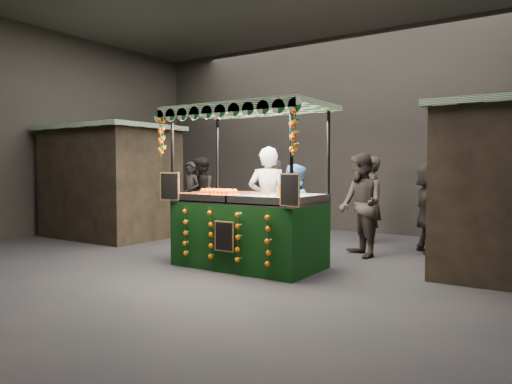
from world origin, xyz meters
The scene contains 14 objects.
ground centered at (0.00, 0.00, 0.00)m, with size 12.00×12.00×0.00m, color black.
market_hall centered at (0.00, 0.00, 3.38)m, with size 12.10×10.10×5.05m.
neighbour_stall_left centered at (-4.40, 1.00, 1.31)m, with size 3.00×2.20×2.60m.
juice_stall centered at (0.32, -0.08, 0.81)m, with size 2.71×1.60×2.63m.
vendor_grey centered at (0.10, 0.88, 1.01)m, with size 0.86×0.72×2.01m.
vendor_blue centered at (0.66, 0.89, 0.85)m, with size 1.01×0.92×1.70m.
shopper_0 centered at (-3.69, 3.03, 0.89)m, with size 0.70×0.50×1.79m.
shopper_1 centered at (1.52, 1.81, 0.96)m, with size 1.17×1.17×1.91m.
shopper_2 centered at (-1.96, 4.22, 0.88)m, with size 1.04×0.47×1.75m.
shopper_3 centered at (3.27, 4.46, 0.81)m, with size 1.20×0.99×1.62m.
shopper_4 centered at (-1.07, 2.95, 0.92)m, with size 1.08×0.99×1.85m.
shopper_5 centered at (2.46, 2.90, 0.86)m, with size 1.25×1.64×1.72m.
shopper_6 centered at (1.07, 3.53, 0.94)m, with size 0.72×0.81×1.88m.
shopper_7 centered at (-3.52, 3.24, 0.96)m, with size 1.14×1.18×1.91m.
Camera 1 is at (4.74, -6.49, 1.64)m, focal length 33.48 mm.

